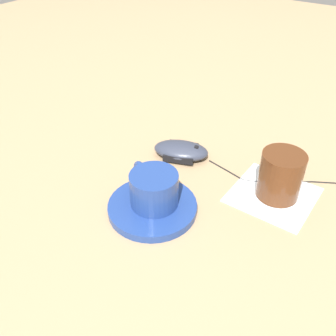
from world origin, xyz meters
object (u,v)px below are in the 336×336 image
object	(u,v)px
saucer	(152,207)
drinking_glass	(281,175)
computer_mouse	(181,150)
coffee_cup	(153,188)

from	to	relation	value
saucer	drinking_glass	xyz separation A→B (m)	(0.15, -0.16, 0.04)
saucer	computer_mouse	distance (m)	0.16
computer_mouse	drinking_glass	bearing A→B (deg)	-92.22
coffee_cup	computer_mouse	distance (m)	0.16
computer_mouse	coffee_cup	bearing A→B (deg)	-164.84
saucer	coffee_cup	world-z (taller)	coffee_cup
coffee_cup	computer_mouse	world-z (taller)	coffee_cup
drinking_glass	saucer	bearing A→B (deg)	133.56
saucer	coffee_cup	xyz separation A→B (m)	(0.01, 0.00, 0.04)
coffee_cup	drinking_glass	xyz separation A→B (m)	(0.14, -0.16, 0.00)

